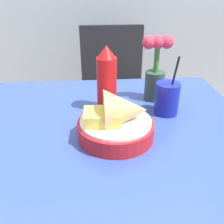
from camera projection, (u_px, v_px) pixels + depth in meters
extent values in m
cube|color=#334C9E|center=(109.00, 129.00, 0.81)|extent=(0.95, 0.84, 0.02)
cylinder|color=gray|center=(24.00, 155.00, 1.27)|extent=(0.05, 0.05, 0.70)
cylinder|color=gray|center=(183.00, 148.00, 1.32)|extent=(0.05, 0.05, 0.70)
cylinder|color=black|center=(87.00, 152.00, 1.51)|extent=(0.03, 0.03, 0.43)
cylinder|color=black|center=(145.00, 149.00, 1.54)|extent=(0.03, 0.03, 0.43)
cylinder|color=black|center=(87.00, 122.00, 1.83)|extent=(0.03, 0.03, 0.43)
cylinder|color=black|center=(136.00, 120.00, 1.85)|extent=(0.03, 0.03, 0.43)
cube|color=black|center=(114.00, 105.00, 1.58)|extent=(0.40, 0.40, 0.02)
cube|color=black|center=(112.00, 60.00, 1.63)|extent=(0.40, 0.03, 0.44)
cylinder|color=red|center=(116.00, 129.00, 0.74)|extent=(0.23, 0.23, 0.05)
cylinder|color=white|center=(116.00, 121.00, 0.72)|extent=(0.21, 0.21, 0.01)
cone|color=tan|center=(126.00, 111.00, 0.71)|extent=(0.12, 0.12, 0.12)
cube|color=#E5C14C|center=(102.00, 118.00, 0.70)|extent=(0.10, 0.08, 0.04)
cylinder|color=red|center=(108.00, 84.00, 0.87)|extent=(0.07, 0.07, 0.19)
cone|color=red|center=(108.00, 52.00, 0.81)|extent=(0.06, 0.06, 0.04)
cylinder|color=#192399|center=(167.00, 99.00, 0.86)|extent=(0.08, 0.08, 0.11)
cylinder|color=black|center=(167.00, 101.00, 0.86)|extent=(0.08, 0.08, 0.09)
cylinder|color=black|center=(172.00, 85.00, 0.83)|extent=(0.01, 0.08, 0.21)
cylinder|color=#2D4738|center=(154.00, 86.00, 0.96)|extent=(0.07, 0.07, 0.11)
cylinder|color=#33722D|center=(157.00, 59.00, 0.91)|extent=(0.02, 0.02, 0.10)
sphere|color=#DB334C|center=(158.00, 42.00, 0.88)|extent=(0.05, 0.05, 0.05)
sphere|color=#DB334C|center=(149.00, 42.00, 0.88)|extent=(0.05, 0.05, 0.05)
sphere|color=#DB334C|center=(167.00, 42.00, 0.89)|extent=(0.05, 0.05, 0.05)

